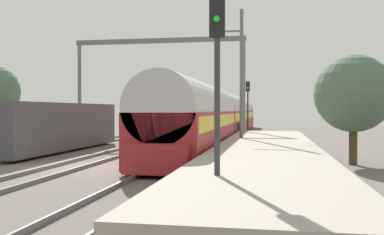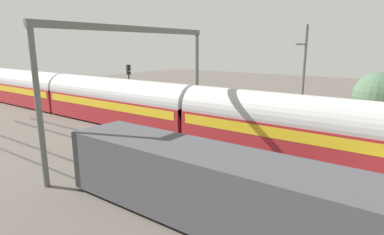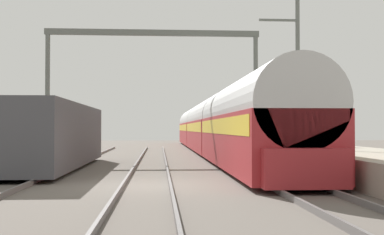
% 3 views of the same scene
% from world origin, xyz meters
% --- Properties ---
extents(ground, '(120.00, 120.00, 0.00)m').
position_xyz_m(ground, '(0.00, 0.00, 0.00)').
color(ground, '#5E564F').
extents(track_west, '(1.52, 60.00, 0.16)m').
position_xyz_m(track_west, '(0.00, 0.00, 0.08)').
color(track_west, '#645F5F').
rests_on(track_west, ground).
extents(track_east, '(1.52, 60.00, 0.16)m').
position_xyz_m(track_east, '(4.36, 0.00, 0.08)').
color(track_east, '#645F5F').
rests_on(track_east, ground).
extents(platform, '(4.40, 28.00, 0.90)m').
position_xyz_m(platform, '(8.18, 2.00, 0.45)').
color(platform, '#A39989').
rests_on(platform, ground).
extents(passenger_train, '(2.93, 49.20, 3.82)m').
position_xyz_m(passenger_train, '(4.36, 22.01, 1.97)').
color(passenger_train, maroon).
rests_on(passenger_train, ground).
extents(freight_car, '(2.80, 13.00, 2.70)m').
position_xyz_m(freight_car, '(-4.36, 6.86, 1.47)').
color(freight_car, '#47474C').
rests_on(freight_car, ground).
extents(person_crossing, '(0.45, 0.35, 1.73)m').
position_xyz_m(person_crossing, '(6.05, 16.65, 1.03)').
color(person_crossing, '#333333').
rests_on(person_crossing, ground).
extents(railway_signal_near, '(0.36, 0.30, 5.07)m').
position_xyz_m(railway_signal_near, '(7.14, -7.31, 3.25)').
color(railway_signal_near, '#2D2D33').
rests_on(railway_signal_near, ground).
extents(railway_signal_far, '(0.36, 0.30, 5.03)m').
position_xyz_m(railway_signal_far, '(6.28, 22.39, 3.22)').
color(railway_signal_far, '#2D2D33').
rests_on(railway_signal_far, ground).
extents(catenary_gantry, '(13.13, 0.28, 7.86)m').
position_xyz_m(catenary_gantry, '(0.00, 14.85, 5.68)').
color(catenary_gantry, '#5D625C').
rests_on(catenary_gantry, ground).
extents(catenary_pole_east_mid, '(1.90, 0.20, 8.00)m').
position_xyz_m(catenary_pole_east_mid, '(6.72, 6.82, 4.15)').
color(catenary_pole_east_mid, '#5D625C').
rests_on(catenary_pole_east_mid, ground).
extents(tree_east_background, '(3.47, 3.47, 4.93)m').
position_xyz_m(tree_east_background, '(11.99, 3.00, 3.18)').
color(tree_east_background, '#4C3826').
rests_on(tree_east_background, ground).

